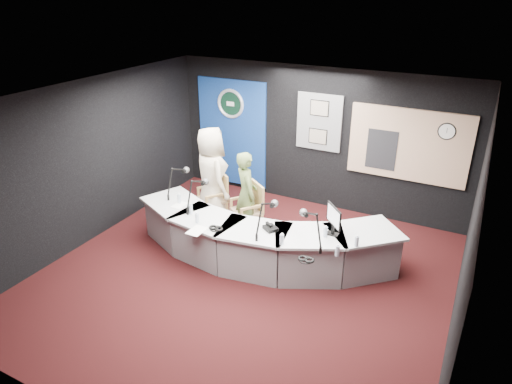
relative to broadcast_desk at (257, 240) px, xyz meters
The scene contains 33 objects.
ground 0.67m from the broadcast_desk, 84.81° to the right, with size 6.00×6.00×0.00m, color black.
ceiling 2.49m from the broadcast_desk, 84.81° to the right, with size 6.00×6.00×0.02m, color silver.
wall_back 2.66m from the broadcast_desk, 88.83° to the left, with size 6.00×0.02×2.80m, color black.
wall_front 3.70m from the broadcast_desk, 89.19° to the right, with size 6.00×0.02×2.80m, color black.
wall_left 3.17m from the broadcast_desk, 169.44° to the right, with size 0.02×6.00×2.80m, color black.
wall_right 3.26m from the broadcast_desk, 10.22° to the right, with size 0.02×6.00×2.80m, color black.
broadcast_desk is the anchor object (origin of this frame).
backdrop_panel 3.17m from the broadcast_desk, 127.40° to the left, with size 1.60×0.05×2.30m, color navy.
agency_seal 3.38m from the broadcast_desk, 127.86° to the left, with size 0.63×0.63×0.07m, color silver.
seal_center 3.38m from the broadcast_desk, 127.80° to the left, with size 0.48×0.48×0.01m, color black.
pinboard 2.79m from the broadcast_desk, 87.63° to the left, with size 0.90×0.04×1.10m, color slate.
framed_photo_upper 2.91m from the broadcast_desk, 87.60° to the left, with size 0.34×0.02×0.27m, color gray.
framed_photo_lower 2.63m from the broadcast_desk, 87.60° to the left, with size 0.34×0.02×0.27m, color gray.
booth_window_frame 3.24m from the broadcast_desk, 53.36° to the left, with size 2.12×0.06×1.32m, color tan.
booth_glow 3.23m from the broadcast_desk, 53.24° to the left, with size 2.00×0.02×1.20m, color #D9B589.
equipment_rack 2.93m from the broadcast_desk, 60.54° to the left, with size 0.55×0.02×0.75m, color black.
wall_clock 3.71m from the broadcast_desk, 44.88° to the left, with size 0.28×0.28×0.01m, color white.
armchair_left 1.61m from the broadcast_desk, 149.10° to the left, with size 0.53×0.53×0.95m, color tan, non-canonical shape.
armchair_right 0.90m from the broadcast_desk, 129.70° to the left, with size 0.55×0.55×0.98m, color tan, non-canonical shape.
draped_jacket 1.87m from the broadcast_desk, 146.48° to the left, with size 0.50×0.10×0.70m, color slate.
person_man 1.70m from the broadcast_desk, 149.10° to the left, with size 0.91×0.59×1.86m, color beige.
person_woman 0.98m from the broadcast_desk, 129.70° to the left, with size 0.58×0.38×1.58m, color #586B38.
computer_monitor 1.41m from the broadcast_desk, ahead, with size 0.40×0.02×0.27m, color black.
desk_phone 0.56m from the broadcast_desk, 31.63° to the right, with size 0.21×0.17×0.05m, color black.
headphones_near 1.42m from the broadcast_desk, 33.41° to the right, with size 0.21×0.21×0.04m, color black.
headphones_far 0.81m from the broadcast_desk, 125.95° to the right, with size 0.21×0.21×0.04m, color black.
paper_stack 1.48m from the broadcast_desk, behind, with size 0.19×0.26×0.00m, color white.
notepad 1.06m from the broadcast_desk, 131.04° to the right, with size 0.22×0.32×0.00m, color white.
boom_mic_a 1.86m from the broadcast_desk, behind, with size 0.16×0.74×0.60m, color black, non-canonical shape.
boom_mic_b 1.30m from the broadcast_desk, behind, with size 0.16×0.74×0.60m, color black, non-canonical shape.
boom_mic_c 0.79m from the broadcast_desk, 44.03° to the right, with size 0.16×0.74×0.60m, color black, non-canonical shape.
boom_mic_d 1.25m from the broadcast_desk, 14.73° to the right, with size 0.56×0.55×0.60m, color black, non-canonical shape.
water_bottles 0.54m from the broadcast_desk, 72.40° to the right, with size 3.17×0.57×0.18m, color silver, non-canonical shape.
Camera 1 is at (2.89, -5.19, 4.20)m, focal length 32.00 mm.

